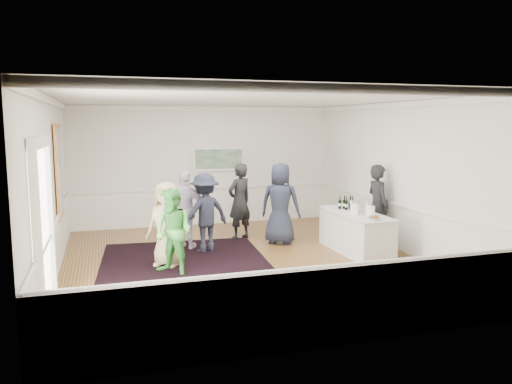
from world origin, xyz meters
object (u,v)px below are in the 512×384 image
object	(u,v)px
bartender	(378,206)
guest_dark_a	(205,213)
serving_table	(355,232)
guest_green	(173,232)
guest_navy	(280,203)
ice_bucket	(353,206)
guest_dark_b	(240,201)
guest_lilac	(186,210)
guest_tan	(167,224)
nut_bowl	(374,218)

from	to	relation	value
bartender	guest_dark_a	xyz separation A→B (m)	(-3.78, 0.65, -0.07)
serving_table	guest_green	world-z (taller)	guest_green
bartender	guest_navy	xyz separation A→B (m)	(-1.99, 0.88, 0.01)
bartender	serving_table	bearing A→B (deg)	115.24
ice_bucket	guest_green	bearing A→B (deg)	-172.11
serving_table	guest_green	distance (m)	3.95
guest_dark_b	guest_navy	world-z (taller)	guest_navy
guest_lilac	guest_tan	bearing A→B (deg)	95.96
guest_lilac	ice_bucket	size ratio (longest dim) A/B	6.66
serving_table	nut_bowl	xyz separation A→B (m)	(-0.07, -0.84, 0.46)
guest_green	nut_bowl	world-z (taller)	guest_green
guest_green	guest_lilac	xyz separation A→B (m)	(0.52, 1.77, 0.08)
guest_dark_a	guest_navy	world-z (taller)	guest_navy
guest_green	guest_navy	bearing A→B (deg)	77.51
guest_tan	guest_dark_b	distance (m)	2.66
serving_table	guest_lilac	xyz separation A→B (m)	(-3.40, 1.35, 0.43)
bartender	guest_green	size ratio (longest dim) A/B	1.17
guest_lilac	guest_dark_a	distance (m)	0.49
ice_bucket	guest_dark_a	bearing A→B (deg)	164.03
bartender	guest_tan	bearing A→B (deg)	92.16
guest_tan	ice_bucket	bearing A→B (deg)	37.58
bartender	guest_dark_a	size ratio (longest dim) A/B	1.09
guest_dark_a	nut_bowl	distance (m)	3.51
guest_dark_a	guest_dark_b	bearing A→B (deg)	-156.38
bartender	guest_lilac	bearing A→B (deg)	75.92
guest_dark_a	ice_bucket	distance (m)	3.18
guest_green	guest_dark_a	distance (m)	1.66
ice_bucket	nut_bowl	distance (m)	0.98
guest_green	guest_dark_b	world-z (taller)	guest_dark_b
bartender	guest_dark_a	distance (m)	3.84
guest_dark_a	nut_bowl	xyz separation A→B (m)	(2.98, -1.85, 0.05)
guest_dark_b	nut_bowl	distance (m)	3.41
bartender	guest_dark_b	xyz separation A→B (m)	(-2.75, 1.61, -0.02)
guest_tan	bartender	bearing A→B (deg)	40.29
guest_lilac	guest_dark_b	size ratio (longest dim) A/B	0.96
guest_lilac	guest_dark_b	xyz separation A→B (m)	(1.38, 0.60, 0.04)
bartender	guest_green	xyz separation A→B (m)	(-4.64, -0.76, -0.13)
guest_green	nut_bowl	bearing A→B (deg)	39.41
bartender	guest_tan	distance (m)	4.70
guest_navy	guest_green	bearing A→B (deg)	64.36
guest_tan	guest_dark_a	xyz separation A→B (m)	(0.91, 0.86, 0.03)
serving_table	guest_navy	size ratio (longest dim) A/B	1.14
guest_green	guest_dark_b	distance (m)	3.03
guest_lilac	guest_dark_b	distance (m)	1.50
guest_dark_b	guest_tan	bearing A→B (deg)	17.18
bartender	guest_dark_b	world-z (taller)	bartender
guest_tan	guest_green	distance (m)	0.56
guest_green	guest_dark_a	bearing A→B (deg)	104.47
guest_dark_b	guest_navy	bearing A→B (deg)	110.49
guest_green	bartender	bearing A→B (deg)	55.10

